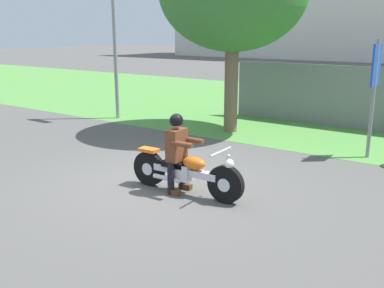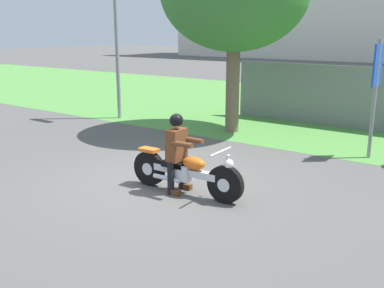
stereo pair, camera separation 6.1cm
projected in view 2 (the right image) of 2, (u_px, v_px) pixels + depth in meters
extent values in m
plane|color=#565451|center=(161.00, 181.00, 8.48)|extent=(120.00, 120.00, 0.00)
cube|color=#549342|center=(331.00, 111.00, 15.88)|extent=(60.00, 12.00, 0.01)
cylinder|color=black|center=(225.00, 184.00, 7.32)|extent=(0.65, 0.15, 0.64)
cylinder|color=silver|center=(225.00, 184.00, 7.32)|extent=(0.23, 0.15, 0.22)
cylinder|color=black|center=(149.00, 168.00, 8.17)|extent=(0.65, 0.15, 0.64)
cylinder|color=silver|center=(149.00, 168.00, 8.17)|extent=(0.23, 0.15, 0.22)
cube|color=silver|center=(185.00, 171.00, 7.73)|extent=(1.28, 0.19, 0.12)
cube|color=silver|center=(183.00, 172.00, 7.76)|extent=(0.33, 0.25, 0.28)
ellipsoid|color=orange|center=(194.00, 163.00, 7.59)|extent=(0.45, 0.26, 0.22)
cube|color=black|center=(175.00, 164.00, 7.82)|extent=(0.45, 0.26, 0.10)
cube|color=orange|center=(149.00, 150.00, 8.09)|extent=(0.37, 0.22, 0.06)
cylinder|color=silver|center=(223.00, 169.00, 7.28)|extent=(0.25, 0.06, 0.53)
cylinder|color=silver|center=(221.00, 152.00, 7.24)|extent=(0.06, 0.66, 0.04)
sphere|color=white|center=(229.00, 164.00, 7.20)|extent=(0.16, 0.16, 0.16)
cylinder|color=silver|center=(167.00, 178.00, 7.81)|extent=(0.55, 0.10, 0.08)
cylinder|color=black|center=(183.00, 173.00, 8.00)|extent=(0.12, 0.12, 0.57)
cube|color=#593319|center=(185.00, 186.00, 8.02)|extent=(0.24, 0.11, 0.10)
cylinder|color=black|center=(171.00, 179.00, 7.71)|extent=(0.12, 0.12, 0.57)
cube|color=#593319|center=(174.00, 192.00, 7.73)|extent=(0.24, 0.11, 0.10)
cube|color=brown|center=(177.00, 145.00, 7.71)|extent=(0.24, 0.39, 0.56)
cylinder|color=brown|center=(193.00, 140.00, 7.71)|extent=(0.42, 0.11, 0.09)
cylinder|color=brown|center=(181.00, 144.00, 7.44)|extent=(0.42, 0.11, 0.09)
sphere|color=tan|center=(176.00, 122.00, 7.61)|extent=(0.20, 0.20, 0.20)
sphere|color=black|center=(176.00, 120.00, 7.61)|extent=(0.24, 0.24, 0.24)
cylinder|color=brown|center=(233.00, 89.00, 12.34)|extent=(0.37, 0.37, 2.40)
cylinder|color=gray|center=(117.00, 39.00, 13.94)|extent=(0.12, 0.12, 5.03)
cylinder|color=gray|center=(374.00, 100.00, 9.69)|extent=(0.08, 0.08, 2.60)
cube|color=#1E47B2|center=(378.00, 65.00, 9.51)|extent=(0.04, 0.60, 0.90)
cube|color=slate|center=(347.00, 97.00, 12.88)|extent=(7.00, 0.06, 1.80)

